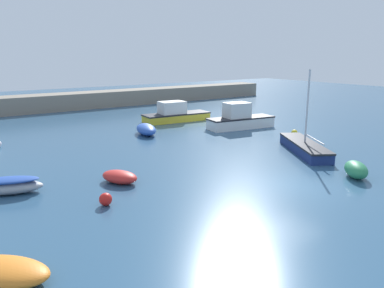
% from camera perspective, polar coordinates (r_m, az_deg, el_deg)
% --- Properties ---
extents(ground_plane, '(120.00, 120.00, 0.20)m').
position_cam_1_polar(ground_plane, '(19.40, 15.38, -6.25)').
color(ground_plane, '#2D5170').
extents(harbor_breakwater, '(55.10, 3.32, 1.86)m').
position_cam_1_polar(harbor_breakwater, '(46.59, -16.97, 6.35)').
color(harbor_breakwater, gray).
rests_on(harbor_breakwater, ground_plane).
extents(open_tender_yellow, '(2.13, 3.40, 0.85)m').
position_cam_1_polar(open_tender_yellow, '(30.26, -7.00, 2.24)').
color(open_tender_yellow, '#2D56B7').
rests_on(open_tender_yellow, ground_plane).
extents(rowboat_with_red_cover, '(3.26, 2.25, 0.77)m').
position_cam_1_polar(rowboat_with_red_cover, '(19.36, -26.19, -5.72)').
color(rowboat_with_red_cover, gray).
rests_on(rowboat_with_red_cover, ground_plane).
extents(fishing_dinghy_green, '(2.05, 2.17, 0.86)m').
position_cam_1_polar(fishing_dinghy_green, '(21.38, 23.71, -3.59)').
color(fishing_dinghy_green, '#287A4C').
rests_on(fishing_dinghy_green, ground_plane).
extents(motorboat_with_cabin, '(6.25, 2.70, 2.26)m').
position_cam_1_polar(motorboat_with_cabin, '(32.83, 7.26, 3.79)').
color(motorboat_with_cabin, white).
rests_on(motorboat_with_cabin, ground_plane).
extents(dinghy_near_pier, '(1.92, 2.32, 0.62)m').
position_cam_1_polar(dinghy_near_pier, '(19.19, -10.98, -4.93)').
color(dinghy_near_pier, red).
rests_on(dinghy_near_pier, ground_plane).
extents(cabin_cruiser_white, '(6.68, 2.66, 1.93)m').
position_cam_1_polar(cabin_cruiser_white, '(36.02, -2.60, 4.57)').
color(cabin_cruiser_white, yellow).
rests_on(cabin_cruiser_white, ground_plane).
extents(sailboat_tall_mast, '(4.39, 5.98, 5.39)m').
position_cam_1_polar(sailboat_tall_mast, '(25.58, 16.77, -0.42)').
color(sailboat_tall_mast, navy).
rests_on(sailboat_tall_mast, ground_plane).
extents(rowboat_blue_near, '(3.13, 3.17, 0.61)m').
position_cam_1_polar(rowboat_blue_near, '(12.45, -27.11, -16.94)').
color(rowboat_blue_near, orange).
rests_on(rowboat_blue_near, ground_plane).
extents(mooring_buoy_red, '(0.56, 0.56, 0.56)m').
position_cam_1_polar(mooring_buoy_red, '(16.54, -13.03, -8.21)').
color(mooring_buoy_red, red).
rests_on(mooring_buoy_red, ground_plane).
extents(mooring_buoy_yellow, '(0.49, 0.49, 0.49)m').
position_cam_1_polar(mooring_buoy_yellow, '(30.68, 15.33, 1.67)').
color(mooring_buoy_yellow, yellow).
rests_on(mooring_buoy_yellow, ground_plane).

